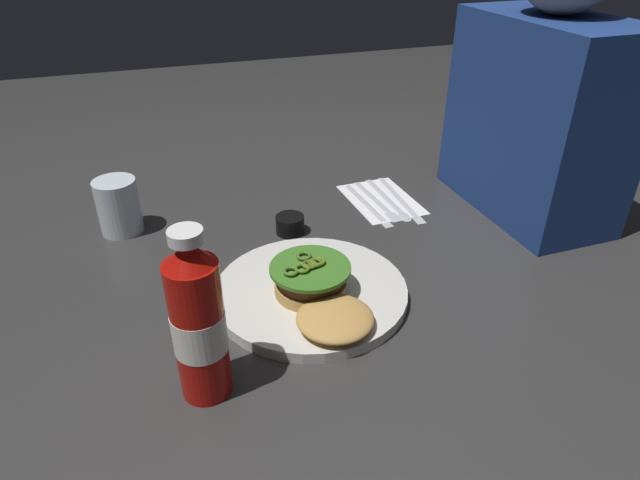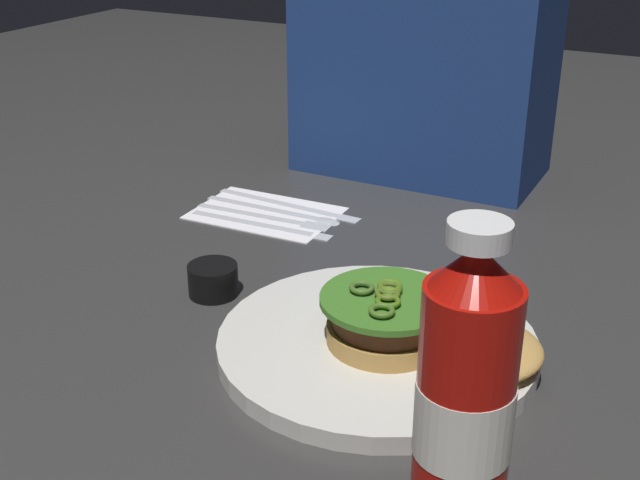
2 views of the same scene
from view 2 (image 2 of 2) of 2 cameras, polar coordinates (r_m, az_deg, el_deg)
ground_plane at (r=0.78m, az=-0.42°, el=-7.41°), size 3.00×3.00×0.00m
dinner_plate at (r=0.77m, az=3.95°, el=-7.22°), size 0.30×0.30×0.02m
burger_sandwich at (r=0.74m, az=6.93°, el=-6.13°), size 0.20×0.12×0.05m
ketchup_bottle at (r=0.54m, az=9.97°, el=-10.99°), size 0.06×0.06×0.23m
condiment_cup at (r=0.87m, az=-7.40°, el=-2.74°), size 0.05×0.05×0.03m
napkin at (r=1.08m, az=-3.78°, el=1.89°), size 0.19×0.13×0.00m
butter_knife at (r=1.03m, az=-3.57°, el=1.11°), size 0.20×0.02×0.00m
fork_utensil at (r=1.06m, az=-3.21°, el=1.66°), size 0.19×0.03×0.00m
spoon_utensil at (r=1.07m, az=-2.08°, el=2.01°), size 0.20×0.03×0.00m
steak_knife at (r=1.09m, az=-1.64°, el=2.47°), size 0.22×0.03×0.00m
diner_person at (r=1.19m, az=7.42°, el=15.18°), size 0.34×0.18×0.53m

